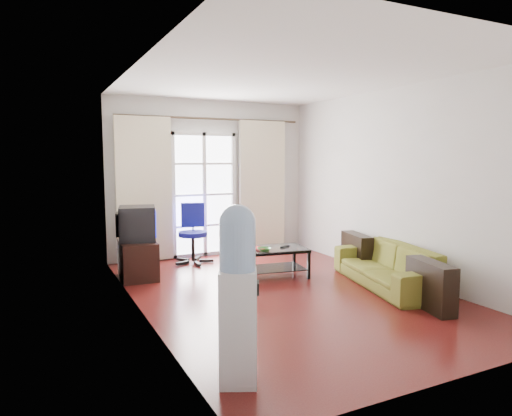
% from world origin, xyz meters
% --- Properties ---
extents(floor, '(5.20, 5.20, 0.00)m').
position_xyz_m(floor, '(0.00, 0.00, 0.00)').
color(floor, maroon).
rests_on(floor, ground).
extents(ceiling, '(5.20, 5.20, 0.00)m').
position_xyz_m(ceiling, '(0.00, 0.00, 2.70)').
color(ceiling, white).
rests_on(ceiling, wall_back).
extents(wall_back, '(3.60, 0.02, 2.70)m').
position_xyz_m(wall_back, '(0.00, 2.60, 1.35)').
color(wall_back, silver).
rests_on(wall_back, floor).
extents(wall_front, '(3.60, 0.02, 2.70)m').
position_xyz_m(wall_front, '(0.00, -2.60, 1.35)').
color(wall_front, silver).
rests_on(wall_front, floor).
extents(wall_left, '(0.02, 5.20, 2.70)m').
position_xyz_m(wall_left, '(-1.80, 0.00, 1.35)').
color(wall_left, silver).
rests_on(wall_left, floor).
extents(wall_right, '(0.02, 5.20, 2.70)m').
position_xyz_m(wall_right, '(1.80, 0.00, 1.35)').
color(wall_right, silver).
rests_on(wall_right, floor).
extents(french_door, '(1.16, 0.06, 2.15)m').
position_xyz_m(french_door, '(-0.15, 2.54, 1.07)').
color(french_door, white).
rests_on(french_door, wall_back).
extents(curtain_rod, '(3.30, 0.04, 0.04)m').
position_xyz_m(curtain_rod, '(0.00, 2.50, 2.38)').
color(curtain_rod, '#4C3F2D').
rests_on(curtain_rod, wall_back).
extents(curtain_left, '(0.90, 0.07, 2.35)m').
position_xyz_m(curtain_left, '(-1.20, 2.48, 1.20)').
color(curtain_left, beige).
rests_on(curtain_left, curtain_rod).
extents(curtain_right, '(0.90, 0.07, 2.35)m').
position_xyz_m(curtain_right, '(0.95, 2.48, 1.20)').
color(curtain_right, beige).
rests_on(curtain_right, curtain_rod).
extents(radiator, '(0.64, 0.12, 0.64)m').
position_xyz_m(radiator, '(0.80, 2.50, 0.33)').
color(radiator, '#9C9C9F').
rests_on(radiator, floor).
extents(sofa, '(2.24, 1.61, 0.56)m').
position_xyz_m(sofa, '(1.39, -0.36, 0.28)').
color(sofa, brown).
rests_on(sofa, floor).
extents(coffee_table, '(1.12, 0.74, 0.42)m').
position_xyz_m(coffee_table, '(0.18, 0.74, 0.27)').
color(coffee_table, silver).
rests_on(coffee_table, floor).
extents(bowl, '(0.34, 0.34, 0.05)m').
position_xyz_m(bowl, '(0.02, 0.59, 0.45)').
color(bowl, '#36812F').
rests_on(bowl, coffee_table).
extents(book, '(0.36, 0.38, 0.02)m').
position_xyz_m(book, '(-0.09, 0.72, 0.44)').
color(book, '#A9142F').
rests_on(book, coffee_table).
extents(remote, '(0.18, 0.13, 0.02)m').
position_xyz_m(remote, '(0.41, 0.71, 0.43)').
color(remote, black).
rests_on(remote, coffee_table).
extents(tv_stand, '(0.53, 0.76, 0.53)m').
position_xyz_m(tv_stand, '(-1.53, 1.53, 0.27)').
color(tv_stand, black).
rests_on(tv_stand, floor).
extents(crt_tv, '(0.62, 0.63, 0.49)m').
position_xyz_m(crt_tv, '(-1.53, 1.60, 0.78)').
color(crt_tv, black).
rests_on(crt_tv, tv_stand).
extents(task_chair, '(0.84, 0.84, 0.97)m').
position_xyz_m(task_chair, '(-0.51, 2.12, 0.29)').
color(task_chair, black).
rests_on(task_chair, floor).
extents(water_cooler, '(0.37, 0.37, 1.37)m').
position_xyz_m(water_cooler, '(-1.49, -1.90, 0.72)').
color(water_cooler, white).
rests_on(water_cooler, floor).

